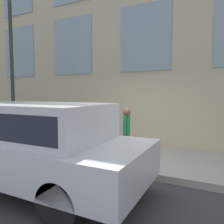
# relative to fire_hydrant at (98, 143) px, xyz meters

# --- Properties ---
(ground_plane) EXTENTS (80.00, 80.00, 0.00)m
(ground_plane) POSITION_rel_fire_hydrant_xyz_m (-0.43, -0.55, -0.57)
(ground_plane) COLOR #38383A
(sidewalk) EXTENTS (2.57, 60.00, 0.15)m
(sidewalk) POSITION_rel_fire_hydrant_xyz_m (0.86, -0.55, -0.49)
(sidewalk) COLOR #A8A093
(sidewalk) RESTS_ON ground_plane
(building_facade) EXTENTS (0.33, 40.00, 8.52)m
(building_facade) POSITION_rel_fire_hydrant_xyz_m (2.29, -0.55, 3.70)
(building_facade) COLOR #C6B793
(building_facade) RESTS_ON ground_plane
(fire_hydrant) EXTENTS (0.36, 0.46, 0.81)m
(fire_hydrant) POSITION_rel_fire_hydrant_xyz_m (0.00, 0.00, 0.00)
(fire_hydrant) COLOR gold
(fire_hydrant) RESTS_ON sidewalk
(person) EXTENTS (0.33, 0.22, 1.36)m
(person) POSITION_rel_fire_hydrant_xyz_m (0.26, -0.70, 0.40)
(person) COLOR #726651
(person) RESTS_ON sidewalk
(parked_truck_silver_near) EXTENTS (1.92, 4.95, 1.66)m
(parked_truck_silver_near) POSITION_rel_fire_hydrant_xyz_m (-1.74, 0.59, 0.39)
(parked_truck_silver_near) COLOR black
(parked_truck_silver_near) RESTS_ON ground_plane
(street_lamp) EXTENTS (0.36, 0.36, 5.43)m
(street_lamp) POSITION_rel_fire_hydrant_xyz_m (0.35, 3.54, 2.96)
(street_lamp) COLOR #2D332D
(street_lamp) RESTS_ON sidewalk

